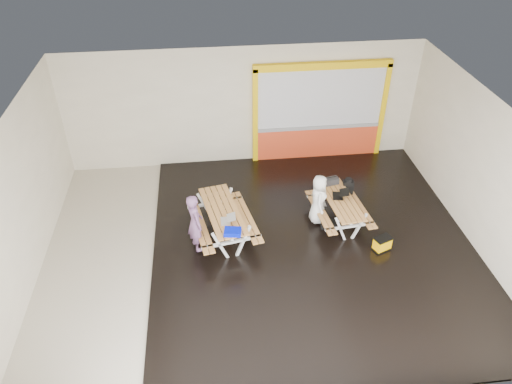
{
  "coord_description": "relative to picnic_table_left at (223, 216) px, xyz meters",
  "views": [
    {
      "loc": [
        -1.1,
        -8.52,
        7.75
      ],
      "look_at": [
        0.0,
        0.9,
        1.0
      ],
      "focal_mm": 34.14,
      "sensor_mm": 36.0,
      "label": 1
    }
  ],
  "objects": [
    {
      "name": "backpack",
      "position": [
        3.25,
        0.83,
        0.04
      ],
      "size": [
        0.29,
        0.2,
        0.45
      ],
      "color": "black",
      "rests_on": "picnic_table_right"
    },
    {
      "name": "laptop_left",
      "position": [
        0.09,
        -0.44,
        0.24
      ],
      "size": [
        0.34,
        0.31,
        0.14
      ],
      "color": "silver",
      "rests_on": "picnic_table_left"
    },
    {
      "name": "picnic_table_right",
      "position": [
        2.9,
        0.2,
        -0.07
      ],
      "size": [
        1.41,
        1.93,
        0.72
      ],
      "color": "tan",
      "rests_on": "deck"
    },
    {
      "name": "blue_pouch",
      "position": [
        0.17,
        -0.88,
        0.25
      ],
      "size": [
        0.41,
        0.32,
        0.11
      ],
      "primitive_type": "cube",
      "rotation": [
        0.0,
        0.0,
        -0.16
      ],
      "color": "#000FCC",
      "rests_on": "picnic_table_left"
    },
    {
      "name": "kiosk",
      "position": [
        3.03,
        3.41,
        0.82
      ],
      "size": [
        3.88,
        0.16,
        3.0
      ],
      "color": "#DF4420",
      "rests_on": "room"
    },
    {
      "name": "fluke_bag",
      "position": [
        3.64,
        -0.94,
        -0.41
      ],
      "size": [
        0.47,
        0.39,
        0.35
      ],
      "color": "black",
      "rests_on": "deck"
    },
    {
      "name": "room",
      "position": [
        0.83,
        -0.52,
        1.12
      ],
      "size": [
        10.02,
        8.02,
        3.52
      ],
      "color": "beige",
      "rests_on": "ground"
    },
    {
      "name": "person_right",
      "position": [
        2.35,
        0.25,
        0.13
      ],
      "size": [
        0.49,
        0.68,
        1.28
      ],
      "primitive_type": "imported",
      "rotation": [
        0.0,
        0.0,
        1.43
      ],
      "color": "white",
      "rests_on": "deck"
    },
    {
      "name": "deck",
      "position": [
        2.08,
        -0.52,
        -0.6
      ],
      "size": [
        7.5,
        7.98,
        0.05
      ],
      "primitive_type": "cube",
      "color": "black",
      "rests_on": "room"
    },
    {
      "name": "picnic_table_left",
      "position": [
        0.0,
        0.0,
        0.0
      ],
      "size": [
        1.75,
        2.27,
        0.82
      ],
      "color": "tan",
      "rests_on": "deck"
    },
    {
      "name": "person_left",
      "position": [
        -0.64,
        -0.43,
        0.23
      ],
      "size": [
        0.5,
        0.62,
        1.46
      ],
      "primitive_type": "imported",
      "rotation": [
        0.0,
        0.0,
        1.89
      ],
      "color": "#714A73",
      "rests_on": "deck"
    },
    {
      "name": "toolbox",
      "position": [
        2.82,
        0.89,
        0.19
      ],
      "size": [
        0.4,
        0.26,
        0.22
      ],
      "color": "black",
      "rests_on": "picnic_table_right"
    },
    {
      "name": "laptop_right",
      "position": [
        2.91,
        0.33,
        0.15
      ],
      "size": [
        0.45,
        0.41,
        0.16
      ],
      "color": "black",
      "rests_on": "picnic_table_right"
    },
    {
      "name": "dark_case",
      "position": [
        2.59,
        0.04,
        -0.51
      ],
      "size": [
        0.4,
        0.32,
        0.14
      ],
      "primitive_type": "cube",
      "rotation": [
        0.0,
        0.0,
        -0.13
      ],
      "color": "black",
      "rests_on": "deck"
    }
  ]
}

